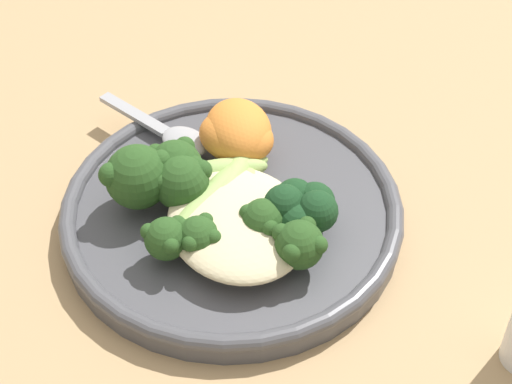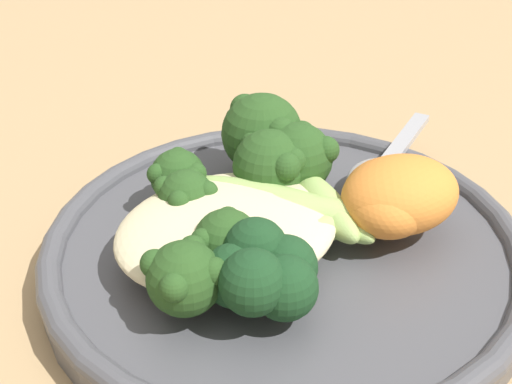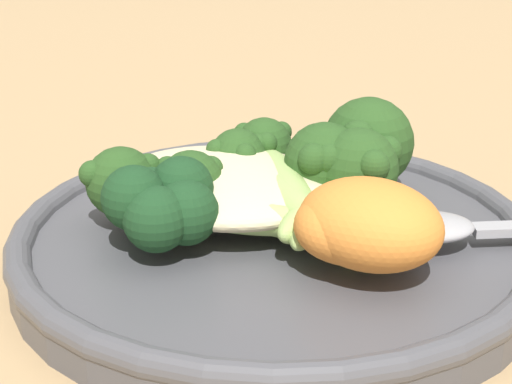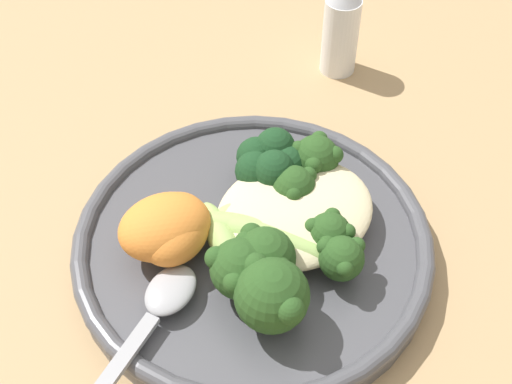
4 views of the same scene
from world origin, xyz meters
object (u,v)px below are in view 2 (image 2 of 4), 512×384
(plate, at_px, (287,253))
(broccoli_stalk_1, at_px, (267,140))
(sweet_potato_chunk_0, at_px, (388,197))
(spoon, at_px, (381,168))
(broccoli_stalk_3, at_px, (234,193))
(broccoli_stalk_4, at_px, (249,207))
(kale_tuft, at_px, (263,272))
(broccoli_stalk_5, at_px, (255,238))
(sweet_potato_chunk_1, at_px, (400,194))
(broccoli_stalk_0, at_px, (304,169))
(broccoli_stalk_2, at_px, (281,176))
(quinoa_mound, at_px, (227,229))
(broccoli_stalk_6, at_px, (223,266))

(plate, height_order, broccoli_stalk_1, broccoli_stalk_1)
(sweet_potato_chunk_0, distance_m, spoon, 0.05)
(broccoli_stalk_1, distance_m, broccoli_stalk_3, 0.04)
(plate, xyz_separation_m, sweet_potato_chunk_0, (0.05, -0.02, 0.03))
(broccoli_stalk_3, height_order, broccoli_stalk_4, same)
(plate, height_order, kale_tuft, kale_tuft)
(broccoli_stalk_4, distance_m, broccoli_stalk_5, 0.03)
(spoon, bearing_deg, sweet_potato_chunk_1, -151.47)
(broccoli_stalk_5, height_order, kale_tuft, kale_tuft)
(plate, bearing_deg, broccoli_stalk_5, -160.65)
(broccoli_stalk_0, height_order, spoon, broccoli_stalk_0)
(kale_tuft, relative_size, spoon, 0.49)
(broccoli_stalk_2, bearing_deg, plate, 142.14)
(quinoa_mound, distance_m, sweet_potato_chunk_0, 0.08)
(plate, distance_m, broccoli_stalk_1, 0.07)
(quinoa_mound, xyz_separation_m, sweet_potato_chunk_1, (0.08, -0.03, 0.01))
(plate, relative_size, broccoli_stalk_5, 2.36)
(broccoli_stalk_1, distance_m, kale_tuft, 0.11)
(quinoa_mound, distance_m, broccoli_stalk_0, 0.06)
(quinoa_mound, xyz_separation_m, sweet_potato_chunk_0, (0.07, -0.03, 0.01))
(broccoli_stalk_2, xyz_separation_m, broccoli_stalk_3, (-0.02, 0.01, -0.00))
(broccoli_stalk_3, height_order, sweet_potato_chunk_1, sweet_potato_chunk_1)
(broccoli_stalk_1, distance_m, broccoli_stalk_2, 0.03)
(broccoli_stalk_0, height_order, broccoli_stalk_4, broccoli_stalk_0)
(broccoli_stalk_5, bearing_deg, broccoli_stalk_6, 31.70)
(quinoa_mound, xyz_separation_m, broccoli_stalk_2, (0.04, 0.02, 0.01))
(broccoli_stalk_0, relative_size, broccoli_stalk_1, 0.77)
(broccoli_stalk_3, distance_m, sweet_potato_chunk_0, 0.07)
(quinoa_mound, height_order, broccoli_stalk_5, broccoli_stalk_5)
(broccoli_stalk_0, xyz_separation_m, broccoli_stalk_2, (-0.01, 0.00, -0.00))
(sweet_potato_chunk_0, bearing_deg, spoon, 51.26)
(broccoli_stalk_4, height_order, broccoli_stalk_6, broccoli_stalk_6)
(quinoa_mound, height_order, broccoli_stalk_2, broccoli_stalk_2)
(kale_tuft, bearing_deg, broccoli_stalk_6, 122.72)
(plate, height_order, broccoli_stalk_6, broccoli_stalk_6)
(broccoli_stalk_1, relative_size, sweet_potato_chunk_0, 2.01)
(broccoli_stalk_3, distance_m, kale_tuft, 0.07)
(broccoli_stalk_2, distance_m, sweet_potato_chunk_1, 0.06)
(broccoli_stalk_5, bearing_deg, spoon, -157.30)
(plate, relative_size, broccoli_stalk_2, 2.48)
(broccoli_stalk_6, relative_size, kale_tuft, 2.19)
(broccoli_stalk_0, distance_m, sweet_potato_chunk_1, 0.05)
(plate, bearing_deg, sweet_potato_chunk_1, -23.31)
(broccoli_stalk_2, xyz_separation_m, spoon, (0.06, -0.01, -0.01))
(plate, distance_m, broccoli_stalk_2, 0.04)
(plate, relative_size, broccoli_stalk_0, 2.75)
(plate, xyz_separation_m, broccoli_stalk_3, (-0.01, 0.03, 0.02))
(broccoli_stalk_0, height_order, sweet_potato_chunk_0, broccoli_stalk_0)
(plate, xyz_separation_m, broccoli_stalk_4, (-0.01, 0.02, 0.02))
(broccoli_stalk_5, xyz_separation_m, kale_tuft, (-0.01, -0.03, 0.00))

